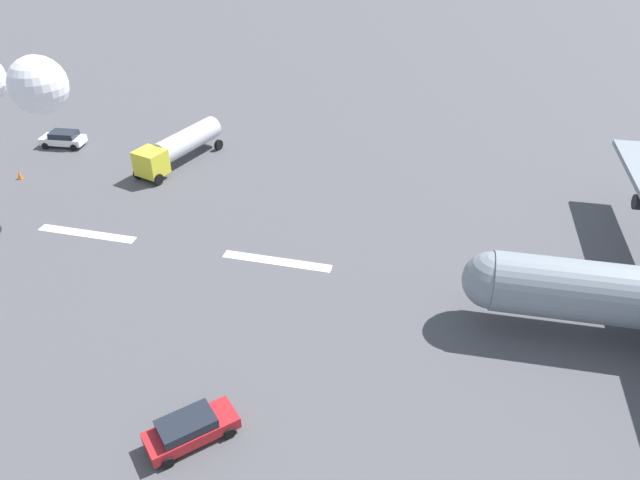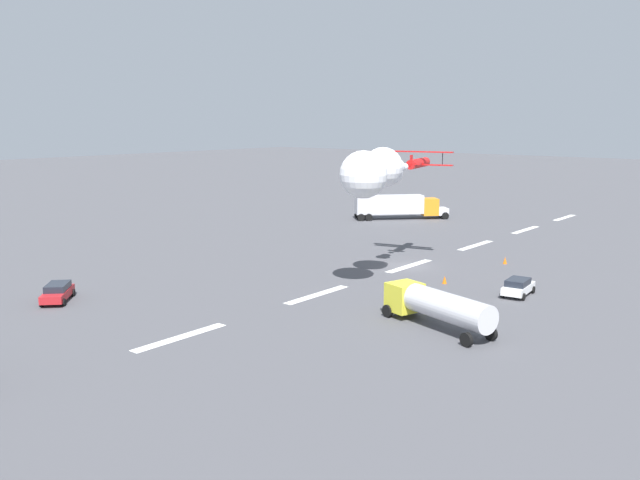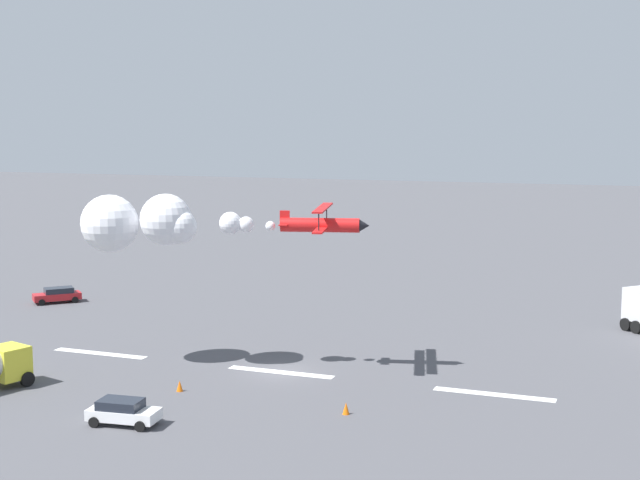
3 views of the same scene
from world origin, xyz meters
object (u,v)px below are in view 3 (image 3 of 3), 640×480
object	(u,v)px
airport_staff_sedan	(123,411)
traffic_cone_far	(180,386)
traffic_cone_near	(346,408)
stunt_biplane_red	(153,223)
followme_car_yellow	(58,295)

from	to	relation	value
airport_staff_sedan	traffic_cone_far	size ratio (longest dim) A/B	5.82
traffic_cone_near	traffic_cone_far	xyz separation A→B (m)	(11.93, -0.65, 0.00)
traffic_cone_near	stunt_biplane_red	bearing A→B (deg)	-17.69
airport_staff_sedan	traffic_cone_near	size ratio (longest dim) A/B	5.82
airport_staff_sedan	traffic_cone_near	bearing A→B (deg)	-151.08
followme_car_yellow	traffic_cone_far	xyz separation A→B (m)	(-26.43, 22.35, -0.44)
traffic_cone_far	traffic_cone_near	bearing A→B (deg)	176.88
followme_car_yellow	traffic_cone_far	size ratio (longest dim) A/B	6.04
stunt_biplane_red	traffic_cone_near	distance (m)	20.14
stunt_biplane_red	traffic_cone_far	bearing A→B (deg)	134.74
stunt_biplane_red	traffic_cone_far	distance (m)	12.16
traffic_cone_far	airport_staff_sedan	bearing A→B (deg)	91.73
stunt_biplane_red	followme_car_yellow	world-z (taller)	stunt_biplane_red
airport_staff_sedan	traffic_cone_near	xyz separation A→B (m)	(-11.72, -6.48, -0.44)
stunt_biplane_red	airport_staff_sedan	bearing A→B (deg)	112.19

